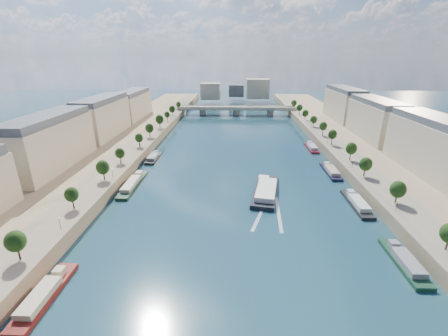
{
  "coord_description": "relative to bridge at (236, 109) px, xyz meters",
  "views": [
    {
      "loc": [
        -1.27,
        -44.75,
        53.82
      ],
      "look_at": [
        -5.99,
        83.51,
        5.0
      ],
      "focal_mm": 24.0,
      "sensor_mm": 36.0,
      "label": 1
    }
  ],
  "objects": [
    {
      "name": "bridge",
      "position": [
        0.0,
        0.0,
        0.0
      ],
      "size": [
        112.0,
        12.0,
        8.15
      ],
      "color": "#C1B79E",
      "rests_on": "ground"
    },
    {
      "name": "moored_barges_left",
      "position": [
        -45.5,
        -200.22,
        -4.24
      ],
      "size": [
        5.0,
        155.78,
        3.6
      ],
      "color": "#182336",
      "rests_on": "ground"
    },
    {
      "name": "lamps_left",
      "position": [
        -52.5,
        -149.59,
        2.7
      ],
      "size": [
        0.36,
        200.36,
        4.28
      ],
      "color": "black",
      "rests_on": "ground"
    },
    {
      "name": "trees_right",
      "position": [
        55.0,
        -129.59,
        5.39
      ],
      "size": [
        4.8,
        268.8,
        8.26
      ],
      "color": "#382B1E",
      "rests_on": "ground"
    },
    {
      "name": "tour_barge",
      "position": [
        11.78,
        -171.79,
        -3.82
      ],
      "size": [
        14.43,
        32.64,
        4.28
      ],
      "rotation": [
        0.0,
        0.0,
        -0.18
      ],
      "color": "black",
      "rests_on": "ground"
    },
    {
      "name": "ground",
      "position": [
        0.0,
        -139.59,
        -5.08
      ],
      "size": [
        700.0,
        700.0,
        0.0
      ],
      "primitive_type": "plane",
      "color": "#0B2633",
      "rests_on": "ground"
    },
    {
      "name": "pave_right",
      "position": [
        57.0,
        -139.59,
        -0.03
      ],
      "size": [
        14.0,
        520.0,
        0.1
      ],
      "primitive_type": "cube",
      "color": "gray",
      "rests_on": "quay_right"
    },
    {
      "name": "moored_barges_right",
      "position": [
        45.5,
        -180.67,
        -4.24
      ],
      "size": [
        5.0,
        161.52,
        3.6
      ],
      "color": "black",
      "rests_on": "ground"
    },
    {
      "name": "quay_left",
      "position": [
        -72.0,
        -139.59,
        -2.58
      ],
      "size": [
        44.0,
        520.0,
        5.0
      ],
      "primitive_type": "cube",
      "color": "#9E8460",
      "rests_on": "ground"
    },
    {
      "name": "lamps_right",
      "position": [
        52.5,
        -134.59,
        2.7
      ],
      "size": [
        0.36,
        200.36,
        4.28
      ],
      "color": "black",
      "rests_on": "ground"
    },
    {
      "name": "skyline",
      "position": [
        3.19,
        79.93,
        9.57
      ],
      "size": [
        79.0,
        42.0,
        22.0
      ],
      "color": "#C1AF95",
      "rests_on": "ground"
    },
    {
      "name": "buildings_left",
      "position": [
        -85.0,
        -127.59,
        11.37
      ],
      "size": [
        16.0,
        226.0,
        23.2
      ],
      "color": "#C1AF95",
      "rests_on": "ground"
    },
    {
      "name": "trees_left",
      "position": [
        -55.0,
        -137.59,
        5.39
      ],
      "size": [
        4.8,
        268.8,
        8.26
      ],
      "color": "#382B1E",
      "rests_on": "ground"
    },
    {
      "name": "buildings_right",
      "position": [
        85.0,
        -127.59,
        11.37
      ],
      "size": [
        16.0,
        226.0,
        23.2
      ],
      "color": "#C1AF95",
      "rests_on": "ground"
    },
    {
      "name": "wake",
      "position": [
        11.78,
        -188.3,
        -5.06
      ],
      "size": [
        12.12,
        26.03,
        0.04
      ],
      "color": "silver",
      "rests_on": "ground"
    },
    {
      "name": "pave_left",
      "position": [
        -57.0,
        -139.59,
        -0.03
      ],
      "size": [
        14.0,
        520.0,
        0.1
      ],
      "primitive_type": "cube",
      "color": "gray",
      "rests_on": "quay_left"
    },
    {
      "name": "quay_right",
      "position": [
        72.0,
        -139.59,
        -2.58
      ],
      "size": [
        44.0,
        520.0,
        5.0
      ],
      "primitive_type": "cube",
      "color": "#9E8460",
      "rests_on": "ground"
    }
  ]
}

